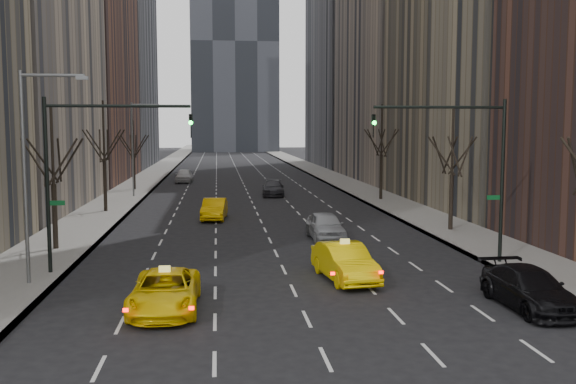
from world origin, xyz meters
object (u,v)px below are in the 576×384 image
object	(u,v)px
silver_sedan_ahead	(326,226)
parked_suv_black	(529,288)
taxi_suv	(165,291)
taxi_sedan	(345,262)

from	to	relation	value
silver_sedan_ahead	parked_suv_black	distance (m)	16.34
taxi_suv	parked_suv_black	world-z (taller)	parked_suv_black
taxi_suv	parked_suv_black	bearing A→B (deg)	-3.94
silver_sedan_ahead	taxi_suv	bearing A→B (deg)	-121.31
taxi_sedan	parked_suv_black	world-z (taller)	taxi_sedan
taxi_suv	silver_sedan_ahead	world-z (taller)	silver_sedan_ahead
silver_sedan_ahead	taxi_sedan	bearing A→B (deg)	-95.77
silver_sedan_ahead	parked_suv_black	world-z (taller)	silver_sedan_ahead
taxi_sedan	silver_sedan_ahead	distance (m)	10.42
taxi_sedan	parked_suv_black	size ratio (longest dim) A/B	0.96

